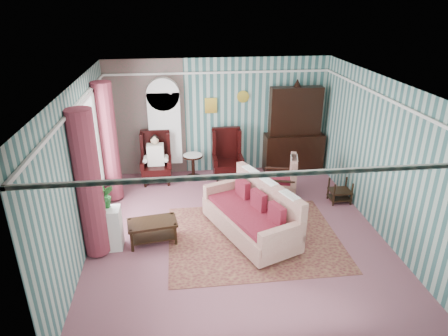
{
  "coord_description": "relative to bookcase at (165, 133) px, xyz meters",
  "views": [
    {
      "loc": [
        -1.02,
        -6.64,
        4.25
      ],
      "look_at": [
        -0.16,
        0.6,
        1.09
      ],
      "focal_mm": 32.0,
      "sensor_mm": 36.0,
      "label": 1
    }
  ],
  "objects": [
    {
      "name": "floor",
      "position": [
        1.35,
        -2.84,
        -1.12
      ],
      "size": [
        6.0,
        6.0,
        0.0
      ],
      "primitive_type": "plane",
      "color": "#8F535D",
      "rests_on": "ground"
    },
    {
      "name": "room_shell",
      "position": [
        0.73,
        -2.66,
        0.89
      ],
      "size": [
        5.53,
        6.02,
        2.91
      ],
      "color": "#366260",
      "rests_on": "ground"
    },
    {
      "name": "bookcase",
      "position": [
        0.0,
        0.0,
        0.0
      ],
      "size": [
        0.8,
        0.28,
        2.24
      ],
      "primitive_type": "cube",
      "color": "silver",
      "rests_on": "floor"
    },
    {
      "name": "dresser_hutch",
      "position": [
        3.25,
        -0.12,
        0.06
      ],
      "size": [
        1.5,
        0.56,
        2.36
      ],
      "primitive_type": "cube",
      "color": "black",
      "rests_on": "floor"
    },
    {
      "name": "wingback_left",
      "position": [
        -0.25,
        -0.39,
        -0.5
      ],
      "size": [
        0.76,
        0.8,
        1.25
      ],
      "primitive_type": "cube",
      "color": "black",
      "rests_on": "floor"
    },
    {
      "name": "wingback_right",
      "position": [
        1.5,
        -0.39,
        -0.5
      ],
      "size": [
        0.76,
        0.8,
        1.25
      ],
      "primitive_type": "cube",
      "color": "black",
      "rests_on": "floor"
    },
    {
      "name": "seated_woman",
      "position": [
        -0.25,
        -0.39,
        -0.53
      ],
      "size": [
        0.44,
        0.4,
        1.18
      ],
      "primitive_type": null,
      "color": "beige",
      "rests_on": "floor"
    },
    {
      "name": "round_side_table",
      "position": [
        0.65,
        -0.24,
        -0.82
      ],
      "size": [
        0.5,
        0.5,
        0.6
      ],
      "primitive_type": "cylinder",
      "color": "black",
      "rests_on": "floor"
    },
    {
      "name": "nest_table",
      "position": [
        3.82,
        -1.94,
        -0.85
      ],
      "size": [
        0.45,
        0.38,
        0.54
      ],
      "primitive_type": "cube",
      "color": "black",
      "rests_on": "floor"
    },
    {
      "name": "plant_stand",
      "position": [
        -1.05,
        -3.14,
        -0.72
      ],
      "size": [
        0.55,
        0.35,
        0.8
      ],
      "primitive_type": "cube",
      "color": "white",
      "rests_on": "floor"
    },
    {
      "name": "rug",
      "position": [
        1.65,
        -3.14,
        -1.11
      ],
      "size": [
        3.2,
        2.6,
        0.01
      ],
      "primitive_type": "cube",
      "color": "#481B18",
      "rests_on": "floor"
    },
    {
      "name": "sofa",
      "position": [
        1.58,
        -3.05,
        -0.6
      ],
      "size": [
        1.73,
        2.38,
        1.05
      ],
      "primitive_type": "cube",
      "rotation": [
        0.0,
        0.0,
        1.95
      ],
      "color": "beige",
      "rests_on": "floor"
    },
    {
      "name": "floral_armchair",
      "position": [
        2.52,
        -1.55,
        -0.65
      ],
      "size": [
        1.0,
        0.99,
        0.93
      ],
      "primitive_type": "cube",
      "rotation": [
        0.0,
        0.0,
        1.34
      ],
      "color": "#C6B49A",
      "rests_on": "floor"
    },
    {
      "name": "coffee_table",
      "position": [
        -0.23,
        -3.05,
        -0.9
      ],
      "size": [
        0.96,
        0.63,
        0.44
      ],
      "primitive_type": "cube",
      "rotation": [
        0.0,
        0.0,
        0.15
      ],
      "color": "black",
      "rests_on": "floor"
    },
    {
      "name": "potted_plant_a",
      "position": [
        -1.08,
        -3.18,
        -0.1
      ],
      "size": [
        0.47,
        0.43,
        0.43
      ],
      "primitive_type": "imported",
      "rotation": [
        0.0,
        0.0,
        -0.27
      ],
      "color": "#1B5019",
      "rests_on": "plant_stand"
    },
    {
      "name": "potted_plant_b",
      "position": [
        -0.97,
        -3.06,
        -0.11
      ],
      "size": [
        0.28,
        0.25,
        0.43
      ],
      "primitive_type": "imported",
      "rotation": [
        0.0,
        0.0,
        0.29
      ],
      "color": "#204816",
      "rests_on": "plant_stand"
    },
    {
      "name": "potted_plant_c",
      "position": [
        -1.11,
        -3.02,
        -0.12
      ],
      "size": [
        0.28,
        0.28,
        0.4
      ],
      "primitive_type": "imported",
      "rotation": [
        0.0,
        0.0,
        0.3
      ],
      "color": "#26541A",
      "rests_on": "plant_stand"
    }
  ]
}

